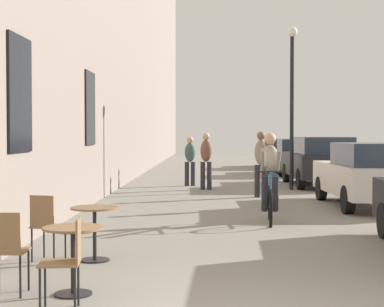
{
  "coord_description": "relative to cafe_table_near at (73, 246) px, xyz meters",
  "views": [
    {
      "loc": [
        -0.42,
        -4.98,
        1.71
      ],
      "look_at": [
        -0.87,
        11.93,
        1.16
      ],
      "focal_mm": 59.5,
      "sensor_mm": 36.0,
      "label": 1
    }
  ],
  "objects": [
    {
      "name": "cafe_table_near",
      "position": [
        0.0,
        0.0,
        0.0
      ],
      "size": [
        0.64,
        0.64,
        0.72
      ],
      "color": "black",
      "rests_on": "ground_plane"
    },
    {
      "name": "cafe_chair_near_toward_street",
      "position": [
        -0.68,
        -0.08,
        -0.0
      ],
      "size": [
        0.39,
        0.39,
        0.89
      ],
      "color": "black",
      "rests_on": "ground_plane"
    },
    {
      "name": "cafe_chair_near_toward_wall",
      "position": [
        0.08,
        -0.6,
        -0.0
      ],
      "size": [
        0.42,
        0.42,
        0.89
      ],
      "color": "black",
      "rests_on": "ground_plane"
    },
    {
      "name": "cafe_table_mid",
      "position": [
        -0.09,
        1.78,
        0.0
      ],
      "size": [
        0.64,
        0.64,
        0.72
      ],
      "color": "black",
      "rests_on": "ground_plane"
    },
    {
      "name": "cafe_chair_mid_toward_street",
      "position": [
        -0.73,
        1.71,
        -0.0
      ],
      "size": [
        0.46,
        0.46,
        0.89
      ],
      "color": "black",
      "rests_on": "ground_plane"
    },
    {
      "name": "cyclist_on_bicycle",
      "position": [
        2.61,
        5.57,
        0.29
      ],
      "size": [
        0.52,
        1.76,
        1.74
      ],
      "color": "black",
      "rests_on": "ground_plane"
    },
    {
      "name": "pedestrian_near",
      "position": [
        2.79,
        7.73,
        0.38
      ],
      "size": [
        0.34,
        0.24,
        1.59
      ],
      "color": "#26262D",
      "rests_on": "ground_plane"
    },
    {
      "name": "pedestrian_mid",
      "position": [
        2.81,
        10.3,
        0.46
      ],
      "size": [
        0.35,
        0.25,
        1.75
      ],
      "color": "#26262D",
      "rests_on": "ground_plane"
    },
    {
      "name": "pedestrian_far",
      "position": [
        1.34,
        12.49,
        0.45
      ],
      "size": [
        0.36,
        0.28,
        1.72
      ],
      "color": "#26262D",
      "rests_on": "ground_plane"
    },
    {
      "name": "pedestrian_furthest",
      "position": [
        0.82,
        13.89,
        0.38
      ],
      "size": [
        0.37,
        0.29,
        1.6
      ],
      "color": "#26262D",
      "rests_on": "ground_plane"
    },
    {
      "name": "street_lamp",
      "position": [
        3.92,
        12.59,
        2.59
      ],
      "size": [
        0.32,
        0.32,
        4.9
      ],
      "color": "black",
      "rests_on": "ground_plane"
    },
    {
      "name": "parked_car_second",
      "position": [
        5.11,
        8.11,
        0.25
      ],
      "size": [
        1.86,
        4.22,
        1.48
      ],
      "color": "beige",
      "rests_on": "ground_plane"
    },
    {
      "name": "parked_car_third",
      "position": [
        5.01,
        13.98,
        0.3
      ],
      "size": [
        1.97,
        4.49,
        1.58
      ],
      "color": "black",
      "rests_on": "ground_plane"
    },
    {
      "name": "parked_car_fourth",
      "position": [
        5.0,
        19.54,
        0.24
      ],
      "size": [
        1.78,
        4.13,
        1.46
      ],
      "color": "#23512D",
      "rests_on": "ground_plane"
    },
    {
      "name": "parked_car_fifth",
      "position": [
        4.94,
        24.77,
        0.22
      ],
      "size": [
        1.74,
        4.05,
        1.44
      ],
      "color": "black",
      "rests_on": "ground_plane"
    }
  ]
}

